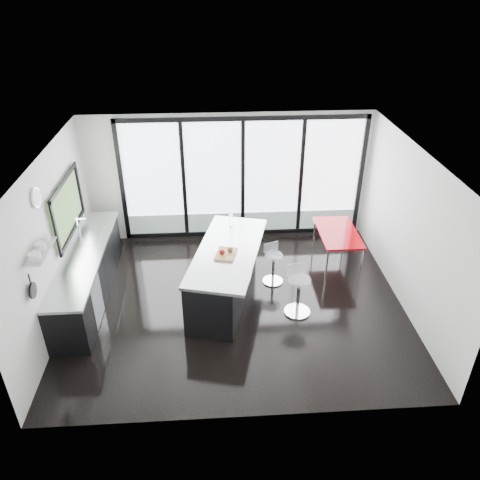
{
  "coord_description": "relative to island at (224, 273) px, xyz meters",
  "views": [
    {
      "loc": [
        -0.36,
        -6.76,
        5.31
      ],
      "look_at": [
        0.1,
        0.3,
        1.15
      ],
      "focal_mm": 35.0,
      "sensor_mm": 36.0,
      "label": 1
    }
  ],
  "objects": [
    {
      "name": "wall_right",
      "position": [
        3.2,
        -0.23,
        0.89
      ],
      "size": [
        0.0,
        5.0,
        2.8
      ],
      "primitive_type": "cube",
      "color": "silver",
      "rests_on": "ground"
    },
    {
      "name": "ceiling",
      "position": [
        0.2,
        -0.23,
        2.29
      ],
      "size": [
        6.0,
        5.0,
        0.0
      ],
      "primitive_type": "cube",
      "color": "white",
      "rests_on": "wall_back"
    },
    {
      "name": "floor",
      "position": [
        0.2,
        -0.23,
        -0.51
      ],
      "size": [
        6.0,
        5.0,
        0.0
      ],
      "primitive_type": "cube",
      "color": "black",
      "rests_on": "ground"
    },
    {
      "name": "island",
      "position": [
        0.0,
        0.0,
        0.0
      ],
      "size": [
        1.62,
        2.66,
        1.31
      ],
      "color": "black",
      "rests_on": "floor"
    },
    {
      "name": "counter_cabinets",
      "position": [
        -2.47,
        0.16,
        -0.05
      ],
      "size": [
        0.69,
        3.24,
        1.36
      ],
      "color": "black",
      "rests_on": "floor"
    },
    {
      "name": "wall_left",
      "position": [
        -2.78,
        0.04,
        1.05
      ],
      "size": [
        0.26,
        5.0,
        2.8
      ],
      "color": "silver",
      "rests_on": "ground"
    },
    {
      "name": "bar_stool_far",
      "position": [
        0.96,
        0.38,
        -0.2
      ],
      "size": [
        0.5,
        0.5,
        0.62
      ],
      "primitive_type": "cylinder",
      "rotation": [
        0.0,
        0.0,
        0.33
      ],
      "color": "silver",
      "rests_on": "floor"
    },
    {
      "name": "red_table",
      "position": [
        2.33,
        1.0,
        -0.16
      ],
      "size": [
        0.77,
        1.34,
        0.72
      ],
      "primitive_type": "cube",
      "rotation": [
        0.0,
        0.0,
        -0.0
      ],
      "color": "#A1050D",
      "rests_on": "floor"
    },
    {
      "name": "bar_stool_near",
      "position": [
        1.27,
        -0.57,
        -0.15
      ],
      "size": [
        0.55,
        0.55,
        0.73
      ],
      "primitive_type": "cylinder",
      "rotation": [
        0.0,
        0.0,
        0.23
      ],
      "color": "silver",
      "rests_on": "floor"
    },
    {
      "name": "wall_front",
      "position": [
        0.2,
        -2.73,
        0.89
      ],
      "size": [
        6.0,
        0.0,
        2.8
      ],
      "primitive_type": "cube",
      "color": "silver",
      "rests_on": "ground"
    },
    {
      "name": "wall_back",
      "position": [
        0.47,
        2.23,
        0.76
      ],
      "size": [
        6.0,
        0.09,
        2.8
      ],
      "color": "silver",
      "rests_on": "ground"
    }
  ]
}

